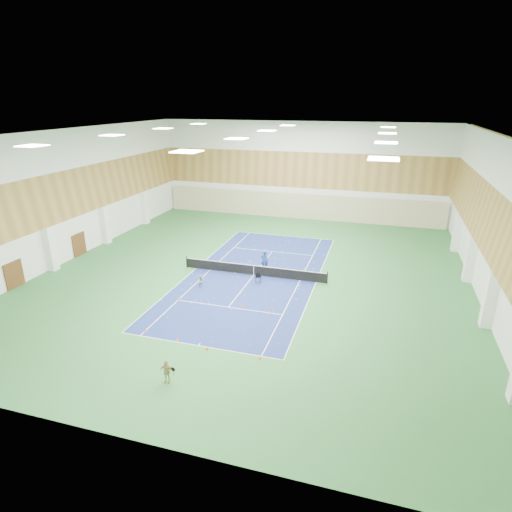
# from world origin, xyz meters

# --- Properties ---
(ground) EXTENTS (40.00, 40.00, 0.00)m
(ground) POSITION_xyz_m (0.00, 0.00, 0.00)
(ground) COLOR #2C6832
(ground) RESTS_ON ground
(room_shell) EXTENTS (36.00, 40.00, 12.00)m
(room_shell) POSITION_xyz_m (0.00, 0.00, 6.00)
(room_shell) COLOR white
(room_shell) RESTS_ON ground
(wood_cladding) EXTENTS (36.00, 40.00, 8.00)m
(wood_cladding) POSITION_xyz_m (0.00, 0.00, 8.00)
(wood_cladding) COLOR #A1773B
(wood_cladding) RESTS_ON room_shell
(ceiling_light_grid) EXTENTS (21.40, 25.40, 0.06)m
(ceiling_light_grid) POSITION_xyz_m (0.00, 0.00, 11.92)
(ceiling_light_grid) COLOR white
(ceiling_light_grid) RESTS_ON room_shell
(court_surface) EXTENTS (10.97, 23.77, 0.01)m
(court_surface) POSITION_xyz_m (0.00, 0.00, 0.01)
(court_surface) COLOR navy
(court_surface) RESTS_ON ground
(tennis_balls_scatter) EXTENTS (10.57, 22.77, 0.07)m
(tennis_balls_scatter) POSITION_xyz_m (0.00, 0.00, 0.05)
(tennis_balls_scatter) COLOR yellow
(tennis_balls_scatter) RESTS_ON ground
(tennis_net) EXTENTS (12.80, 0.10, 1.10)m
(tennis_net) POSITION_xyz_m (0.00, 0.00, 0.55)
(tennis_net) COLOR black
(tennis_net) RESTS_ON ground
(back_curtain) EXTENTS (35.40, 0.16, 3.20)m
(back_curtain) POSITION_xyz_m (0.00, 19.75, 1.60)
(back_curtain) COLOR #C6B793
(back_curtain) RESTS_ON ground
(door_left_a) EXTENTS (0.08, 1.80, 2.20)m
(door_left_a) POSITION_xyz_m (-17.92, -8.00, 1.10)
(door_left_a) COLOR #593319
(door_left_a) RESTS_ON ground
(door_left_b) EXTENTS (0.08, 1.80, 2.20)m
(door_left_b) POSITION_xyz_m (-17.92, 0.00, 1.10)
(door_left_b) COLOR #593319
(door_left_b) RESTS_ON ground
(coach) EXTENTS (0.78, 0.65, 1.84)m
(coach) POSITION_xyz_m (0.56, 1.44, 0.92)
(coach) COLOR navy
(coach) RESTS_ON ground
(child_court) EXTENTS (0.67, 0.62, 1.10)m
(child_court) POSITION_xyz_m (-3.34, -3.69, 0.55)
(child_court) COLOR gray
(child_court) RESTS_ON ground
(child_apron) EXTENTS (0.82, 0.42, 1.33)m
(child_apron) POSITION_xyz_m (-0.14, -15.71, 0.67)
(child_apron) COLOR tan
(child_apron) RESTS_ON ground
(ball_cart) EXTENTS (0.59, 0.59, 0.80)m
(ball_cart) POSITION_xyz_m (0.83, -1.48, 0.40)
(ball_cart) COLOR black
(ball_cart) RESTS_ON ground
(cone_svc_a) EXTENTS (0.19, 0.19, 0.20)m
(cone_svc_a) POSITION_xyz_m (-4.08, -6.29, 0.10)
(cone_svc_a) COLOR #FF4B0D
(cone_svc_a) RESTS_ON ground
(cone_svc_b) EXTENTS (0.18, 0.18, 0.20)m
(cone_svc_b) POSITION_xyz_m (-1.74, -6.13, 0.10)
(cone_svc_b) COLOR #FF5E0D
(cone_svc_b) RESTS_ON ground
(cone_svc_c) EXTENTS (0.19, 0.19, 0.21)m
(cone_svc_c) POSITION_xyz_m (1.05, -5.93, 0.10)
(cone_svc_c) COLOR orange
(cone_svc_c) RESTS_ON ground
(cone_svc_d) EXTENTS (0.19, 0.19, 0.20)m
(cone_svc_d) POSITION_xyz_m (3.02, -5.95, 0.10)
(cone_svc_d) COLOR #DD530B
(cone_svc_d) RESTS_ON ground
(cone_base_a) EXTENTS (0.20, 0.20, 0.22)m
(cone_base_a) POSITION_xyz_m (-4.04, -11.32, 0.11)
(cone_base_a) COLOR orange
(cone_base_a) RESTS_ON ground
(cone_base_b) EXTENTS (0.22, 0.22, 0.24)m
(cone_base_b) POSITION_xyz_m (-1.53, -11.71, 0.12)
(cone_base_b) COLOR orange
(cone_base_b) RESTS_ON ground
(cone_base_c) EXTENTS (0.19, 0.19, 0.21)m
(cone_base_c) POSITION_xyz_m (0.72, -12.14, 0.10)
(cone_base_c) COLOR #F15A0C
(cone_base_c) RESTS_ON ground
(cone_base_d) EXTENTS (0.20, 0.20, 0.22)m
(cone_base_d) POSITION_xyz_m (4.11, -12.17, 0.11)
(cone_base_d) COLOR #FF5F0D
(cone_base_d) RESTS_ON ground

